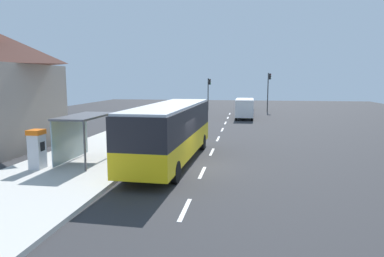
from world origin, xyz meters
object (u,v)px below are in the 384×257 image
bus_shelter (80,126)px  traffic_light_near_side (269,86)px  sedan_near (245,104)px  ticket_machine (37,149)px  white_van (245,107)px  bus (171,130)px  sedan_far (245,109)px  traffic_light_far_side (209,89)px  recycling_bin_green (135,145)px  recycling_bin_yellow (138,143)px

bus_shelter → traffic_light_near_side: bearing=70.4°
sedan_near → ticket_machine: size_ratio=2.29×
white_van → bus: bearing=-99.8°
sedan_far → ticket_machine: size_ratio=2.31×
sedan_far → ticket_machine: 31.86m
sedan_far → traffic_light_far_side: 8.29m
ticket_machine → traffic_light_far_side: bearing=82.5°
recycling_bin_green → sedan_far: bearing=76.0°
recycling_bin_yellow → traffic_light_near_side: traffic_light_near_side is taller
traffic_light_near_side → sedan_near: bearing=129.1°
recycling_bin_green → traffic_light_far_side: size_ratio=0.20×
bus_shelter → recycling_bin_yellow: bearing=54.6°
ticket_machine → recycling_bin_yellow: ticket_machine is taller
traffic_light_near_side → traffic_light_far_side: traffic_light_near_side is taller
sedan_far → bus_shelter: (-8.72, -28.45, 1.31)m
bus → recycling_bin_green: (-2.49, 1.23, -1.19)m
sedan_near → sedan_far: 8.97m
sedan_near → traffic_light_far_side: bearing=-149.9°
ticket_machine → bus: bearing=25.6°
sedan_near → white_van: bearing=-90.4°
sedan_far → ticket_machine: (-10.13, -30.20, 0.38)m
bus → recycling_bin_green: bearing=153.6°
sedan_far → bus: bearing=-98.4°
ticket_machine → sedan_near: bearing=75.5°
recycling_bin_green → bus: bearing=-26.4°
bus → traffic_light_near_side: traffic_light_near_side is taller
white_van → recycling_bin_yellow: size_ratio=5.50×
bus → bus_shelter: size_ratio=2.77×
sedan_near → traffic_light_far_side: size_ratio=0.95×
recycling_bin_green → traffic_light_far_side: bearing=88.0°
white_van → bus_shelter: bus_shelter is taller
sedan_near → traffic_light_far_side: traffic_light_far_side is taller
traffic_light_near_side → bus: bearing=-102.6°
recycling_bin_green → traffic_light_near_side: bearing=72.7°
sedan_near → traffic_light_near_side: 5.79m
sedan_near → bus_shelter: size_ratio=1.11×
sedan_near → bus_shelter: bearing=-103.1°
ticket_machine → traffic_light_far_side: (4.73, 36.03, 1.97)m
bus → traffic_light_far_side: (-1.39, 33.10, 1.30)m
recycling_bin_yellow → bus_shelter: bus_shelter is taller
ticket_machine → bus_shelter: bus_shelter is taller
ticket_machine → sedan_far: bearing=71.5°
recycling_bin_yellow → traffic_light_far_side: bearing=88.0°
bus → sedan_near: bus is taller
recycling_bin_yellow → bus_shelter: (-2.21, -3.11, 1.44)m
bus → sedan_far: (4.01, 27.27, -1.05)m
bus → recycling_bin_yellow: bus is taller
traffic_light_near_side → sedan_far: bearing=-122.4°
bus_shelter → bus: bearing=14.1°
traffic_light_far_side → sedan_far: bearing=-47.2°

